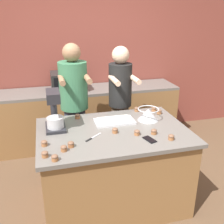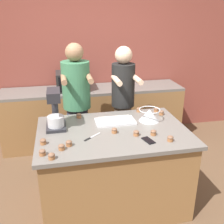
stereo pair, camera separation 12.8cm
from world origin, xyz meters
TOP-DOWN VIEW (x-y plane):
  - ground_plane at (0.00, 0.00)m, footprint 16.00×16.00m
  - back_wall at (0.00, 1.86)m, footprint 10.00×0.06m
  - island_counter at (0.00, 0.00)m, footprint 1.54×1.04m
  - back_counter at (0.00, 1.51)m, footprint 2.80×0.60m
  - person_left at (-0.31, 0.72)m, footprint 0.35×0.51m
  - person_right at (0.28, 0.72)m, footprint 0.31×0.49m
  - stand_mixer at (-0.57, 0.19)m, footprint 0.20×0.30m
  - mixing_bowl at (0.45, 0.16)m, footprint 0.24×0.24m
  - baking_tray at (0.06, 0.19)m, footprint 0.43×0.23m
  - microwave_oven at (-0.31, 1.50)m, footprint 0.47×0.40m
  - cell_phone at (0.28, -0.30)m, footprint 0.11×0.16m
  - knife at (-0.24, -0.12)m, footprint 0.18×0.15m
  - cupcake_0 at (-0.69, -0.16)m, footprint 0.06×0.06m
  - cupcake_1 at (-0.53, -0.30)m, footprint 0.06×0.06m
  - cupcake_2 at (0.00, -0.07)m, footprint 0.06×0.06m
  - cupcake_3 at (0.62, 0.40)m, footprint 0.06×0.06m
  - cupcake_4 at (-0.69, -0.37)m, footprint 0.06×0.06m
  - cupcake_5 at (-0.31, 0.40)m, footprint 0.06×0.06m
  - cupcake_6 at (0.41, 0.45)m, footprint 0.06×0.06m
  - cupcake_7 at (0.64, 0.30)m, footprint 0.06×0.06m
  - cupcake_8 at (0.48, -0.35)m, footprint 0.06×0.06m
  - cupcake_9 at (0.20, -0.17)m, footprint 0.06×0.06m
  - cupcake_10 at (0.37, -0.19)m, footprint 0.06×0.06m
  - cupcake_11 at (-0.61, -0.44)m, footprint 0.06×0.06m
  - cupcake_12 at (-0.46, -0.25)m, footprint 0.06×0.06m

SIDE VIEW (x-z plane):
  - ground_plane at x=0.00m, z-range 0.00..0.00m
  - island_counter at x=0.00m, z-range 0.00..0.89m
  - back_counter at x=0.00m, z-range 0.00..0.90m
  - person_right at x=0.28m, z-range 0.06..1.70m
  - person_left at x=-0.31m, z-range 0.04..1.73m
  - knife at x=-0.24m, z-range 0.88..0.89m
  - cell_phone at x=0.28m, z-range 0.89..0.90m
  - baking_tray at x=0.06m, z-range 0.88..0.92m
  - cupcake_0 at x=-0.69m, z-range 0.89..0.94m
  - cupcake_1 at x=-0.53m, z-range 0.89..0.94m
  - cupcake_2 at x=0.00m, z-range 0.89..0.94m
  - cupcake_3 at x=0.62m, z-range 0.89..0.94m
  - cupcake_4 at x=-0.69m, z-range 0.89..0.94m
  - cupcake_5 at x=-0.31m, z-range 0.89..0.94m
  - cupcake_6 at x=0.41m, z-range 0.89..0.94m
  - cupcake_7 at x=0.64m, z-range 0.89..0.94m
  - cupcake_8 at x=0.48m, z-range 0.89..0.94m
  - cupcake_9 at x=0.20m, z-range 0.89..0.94m
  - cupcake_10 at x=0.37m, z-range 0.89..0.94m
  - cupcake_11 at x=-0.61m, z-range 0.89..0.94m
  - cupcake_12 at x=-0.46m, z-range 0.89..0.94m
  - mixing_bowl at x=0.45m, z-range 0.89..1.03m
  - microwave_oven at x=-0.31m, z-range 0.90..1.18m
  - stand_mixer at x=-0.57m, z-range 0.86..1.27m
  - back_wall at x=0.00m, z-range 0.00..2.70m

